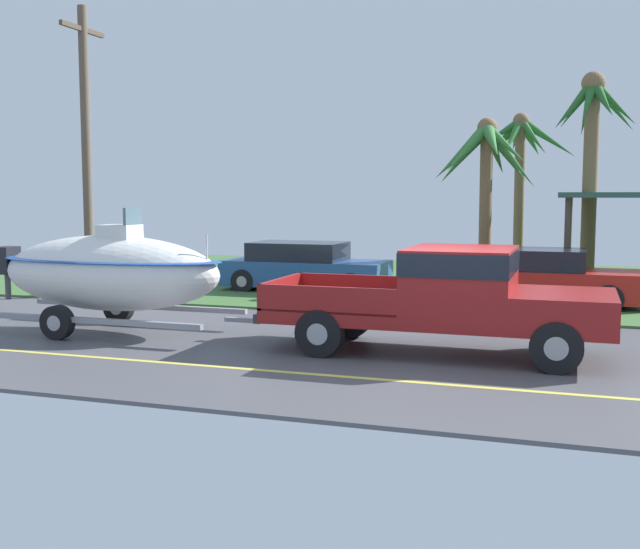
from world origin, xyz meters
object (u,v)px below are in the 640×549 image
at_px(pickup_truck_towing, 459,295).
at_px(boat_on_trailer, 109,272).
at_px(parked_sedan_near, 304,268).
at_px(palm_tree_mid, 592,133).
at_px(utility_pole, 86,147).
at_px(parked_sedan_far, 536,278).
at_px(palm_tree_far_left, 520,152).
at_px(palm_tree_near_left, 484,160).

relative_size(pickup_truck_towing, boat_on_trailer, 0.99).
bearing_deg(parked_sedan_near, boat_on_trailer, -101.64).
height_order(palm_tree_mid, utility_pole, utility_pole).
bearing_deg(utility_pole, parked_sedan_near, 26.46).
distance_m(boat_on_trailer, parked_sedan_far, 10.10).
bearing_deg(boat_on_trailer, parked_sedan_far, 39.87).
bearing_deg(utility_pole, palm_tree_far_left, 39.19).
height_order(parked_sedan_far, utility_pole, utility_pole).
relative_size(parked_sedan_near, palm_tree_far_left, 0.85).
distance_m(pickup_truck_towing, palm_tree_far_left, 13.51).
xyz_separation_m(pickup_truck_towing, palm_tree_mid, (2.15, 11.38, 3.46)).
bearing_deg(pickup_truck_towing, parked_sedan_near, 126.63).
distance_m(parked_sedan_near, palm_tree_far_left, 8.70).
bearing_deg(pickup_truck_towing, utility_pole, 156.37).
bearing_deg(palm_tree_mid, pickup_truck_towing, -100.68).
bearing_deg(parked_sedan_near, pickup_truck_towing, -53.37).
bearing_deg(palm_tree_far_left, pickup_truck_towing, -89.98).
bearing_deg(utility_pole, boat_on_trailer, -51.19).
distance_m(pickup_truck_towing, palm_tree_near_left, 9.17).
bearing_deg(palm_tree_far_left, palm_tree_near_left, -98.35).
height_order(parked_sedan_near, utility_pole, utility_pole).
height_order(palm_tree_far_left, utility_pole, utility_pole).
relative_size(parked_sedan_near, utility_pole, 0.60).
distance_m(boat_on_trailer, palm_tree_mid, 14.86).
relative_size(parked_sedan_near, parked_sedan_far, 0.97).
distance_m(parked_sedan_far, palm_tree_near_left, 4.06).
xyz_separation_m(parked_sedan_far, palm_tree_mid, (1.22, 4.92, 3.81)).
bearing_deg(palm_tree_mid, utility_pole, -151.80).
distance_m(parked_sedan_far, palm_tree_far_left, 7.56).
height_order(palm_tree_near_left, palm_tree_far_left, palm_tree_far_left).
relative_size(pickup_truck_towing, palm_tree_near_left, 1.25).
height_order(boat_on_trailer, palm_tree_near_left, palm_tree_near_left).
distance_m(palm_tree_mid, palm_tree_far_left, 2.82).
height_order(palm_tree_near_left, utility_pole, utility_pole).
xyz_separation_m(palm_tree_near_left, utility_pole, (-9.86, -4.17, 0.31)).
xyz_separation_m(boat_on_trailer, palm_tree_far_left, (6.81, 13.16, 2.88)).
distance_m(boat_on_trailer, utility_pole, 6.51).
relative_size(boat_on_trailer, palm_tree_far_left, 1.13).
distance_m(boat_on_trailer, palm_tree_far_left, 15.09).
bearing_deg(palm_tree_far_left, boat_on_trailer, -117.35).
bearing_deg(parked_sedan_far, pickup_truck_towing, -98.17).
xyz_separation_m(boat_on_trailer, palm_tree_near_left, (6.16, 8.77, 2.45)).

